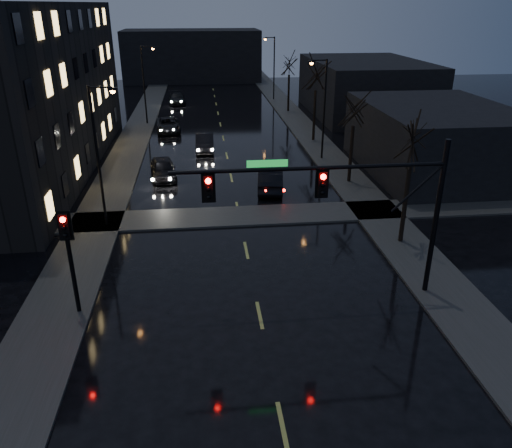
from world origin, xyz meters
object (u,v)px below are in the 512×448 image
object	(u,v)px
oncoming_car_a	(163,169)
oncoming_car_c	(168,125)
oncoming_car_b	(205,142)
lead_car	(270,179)
oncoming_car_d	(177,98)

from	to	relation	value
oncoming_car_a	oncoming_car_c	size ratio (longest dim) A/B	0.87
oncoming_car_a	oncoming_car_b	xyz separation A→B (m)	(3.19, 7.31, -0.00)
oncoming_car_c	oncoming_car_a	bearing A→B (deg)	-93.48
oncoming_car_a	lead_car	size ratio (longest dim) A/B	0.91
oncoming_car_d	lead_car	distance (m)	34.47
lead_car	oncoming_car_c	bearing A→B (deg)	-58.79
oncoming_car_a	oncoming_car_d	xyz separation A→B (m)	(-0.02, 30.31, -0.03)
oncoming_car_a	oncoming_car_c	world-z (taller)	oncoming_car_a
oncoming_car_b	oncoming_car_c	distance (m)	8.32
oncoming_car_d	lead_car	xyz separation A→B (m)	(7.55, -33.63, 0.08)
oncoming_car_b	lead_car	size ratio (longest dim) A/B	0.93
oncoming_car_b	oncoming_car_c	size ratio (longest dim) A/B	0.89
oncoming_car_d	lead_car	world-z (taller)	lead_car
oncoming_car_a	lead_car	world-z (taller)	lead_car
oncoming_car_c	oncoming_car_d	size ratio (longest dim) A/B	1.03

